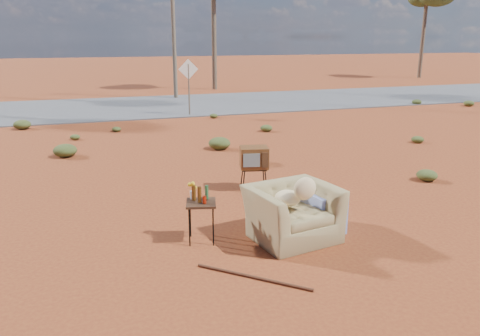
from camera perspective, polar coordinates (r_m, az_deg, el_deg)
name	(u,v)px	position (r m, az deg, el deg)	size (l,w,h in m)	color
ground	(262,241)	(7.24, 2.76, -8.88)	(140.00, 140.00, 0.00)	brown
highway	(142,106)	(21.47, -11.84, 7.37)	(140.00, 7.00, 0.04)	#565659
armchair	(298,205)	(7.26, 7.07, -4.49)	(1.59, 1.18, 1.11)	#927E50
tv_unit	(254,158)	(9.39, 1.72, 1.21)	(0.63, 0.56, 0.89)	black
side_table	(199,200)	(7.04, -5.02, -3.90)	(0.53, 0.53, 0.90)	#382014
rusty_bar	(253,277)	(6.19, 1.60, -13.15)	(0.04, 0.04, 1.60)	#4D2414
road_sign	(189,77)	(18.60, -6.29, 10.96)	(0.78, 0.06, 2.19)	brown
utility_pole_center	(173,12)	(24.06, -8.19, 18.26)	(1.40, 0.20, 8.00)	brown
scrub_patch	(162,165)	(11.04, -9.52, 0.42)	(17.49, 8.07, 0.33)	#455324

